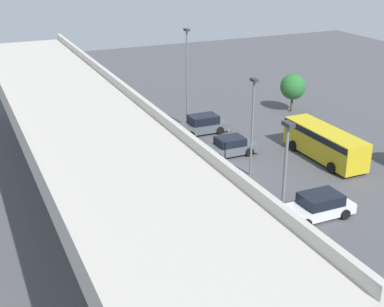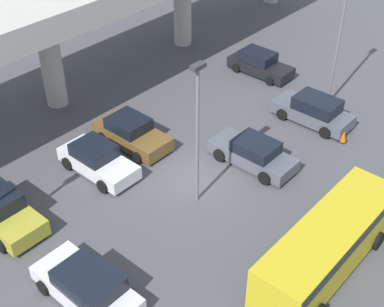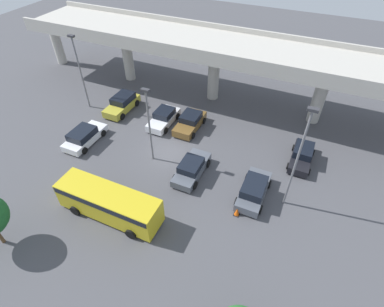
% 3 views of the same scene
% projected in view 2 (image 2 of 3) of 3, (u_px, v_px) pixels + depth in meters
% --- Properties ---
extents(ground_plane, '(98.79, 98.79, 0.00)m').
position_uv_depth(ground_plane, '(192.00, 178.00, 27.23)').
color(ground_plane, '#4C4C51').
extents(highway_overpass, '(47.37, 7.67, 7.27)m').
position_uv_depth(highway_overpass, '(42.00, 12.00, 29.59)').
color(highway_overpass, '#BCB7AD').
rests_on(highway_overpass, ground_plane).
extents(parked_car_1, '(2.11, 4.45, 1.56)m').
position_uv_depth(parked_car_1, '(97.00, 160.00, 27.26)').
color(parked_car_1, silver).
rests_on(parked_car_1, ground_plane).
extents(parked_car_2, '(2.20, 4.50, 1.57)m').
position_uv_depth(parked_car_2, '(131.00, 133.00, 29.21)').
color(parked_car_2, brown).
rests_on(parked_car_2, ground_plane).
extents(parked_car_3, '(2.11, 4.66, 1.48)m').
position_uv_depth(parked_car_3, '(253.00, 153.00, 27.75)').
color(parked_car_3, '#515660').
rests_on(parked_car_3, ground_plane).
extents(parked_car_4, '(2.13, 4.62, 1.64)m').
position_uv_depth(parked_car_4, '(314.00, 111.00, 30.95)').
color(parked_car_4, '#515660').
rests_on(parked_car_4, ground_plane).
extents(parked_car_5, '(2.00, 4.42, 1.53)m').
position_uv_depth(parked_car_5, '(260.00, 64.00, 35.83)').
color(parked_car_5, black).
rests_on(parked_car_5, ground_plane).
extents(parked_car_6, '(2.25, 4.67, 1.51)m').
position_uv_depth(parked_car_6, '(87.00, 286.00, 20.75)').
color(parked_car_6, silver).
rests_on(parked_car_6, ground_plane).
extents(shuttle_bus, '(8.08, 2.55, 2.45)m').
position_uv_depth(shuttle_bus, '(328.00, 243.00, 21.58)').
color(shuttle_bus, gold).
rests_on(shuttle_bus, ground_plane).
extents(lamp_post_mid_lot, '(0.70, 0.35, 8.93)m').
position_uv_depth(lamp_post_mid_lot, '(341.00, 25.00, 29.99)').
color(lamp_post_mid_lot, slate).
rests_on(lamp_post_mid_lot, ground_plane).
extents(lamp_post_by_overpass, '(0.70, 0.35, 7.27)m').
position_uv_depth(lamp_post_by_overpass, '(197.00, 125.00, 23.33)').
color(lamp_post_by_overpass, slate).
rests_on(lamp_post_by_overpass, ground_plane).
extents(traffic_cone, '(0.44, 0.44, 0.70)m').
position_uv_depth(traffic_cone, '(343.00, 137.00, 29.61)').
color(traffic_cone, black).
rests_on(traffic_cone, ground_plane).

